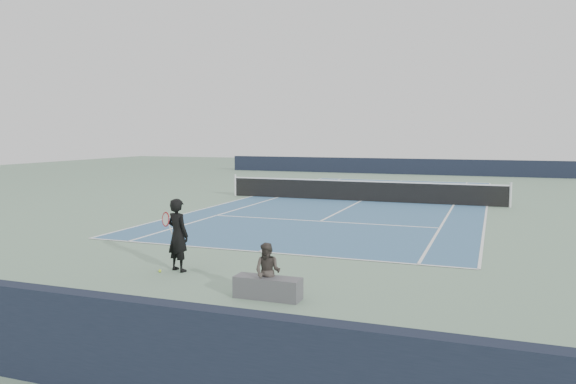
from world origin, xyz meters
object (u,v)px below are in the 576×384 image
(tennis_ball, at_px, (160,271))
(spectator_bench, at_px, (268,279))
(tennis_net, at_px, (361,190))
(tennis_player, at_px, (178,235))

(tennis_ball, relative_size, spectator_bench, 0.05)
(tennis_net, height_order, tennis_ball, tennis_net)
(tennis_player, bearing_deg, spectator_bench, -25.11)
(spectator_bench, bearing_deg, tennis_player, 154.89)
(tennis_net, bearing_deg, spectator_bench, -83.48)
(tennis_net, height_order, tennis_player, tennis_player)
(tennis_net, xyz_separation_m, tennis_ball, (-1.26, -14.63, -0.47))
(tennis_player, distance_m, tennis_ball, 0.90)
(tennis_player, bearing_deg, tennis_ball, -141.36)
(tennis_player, height_order, spectator_bench, tennis_player)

